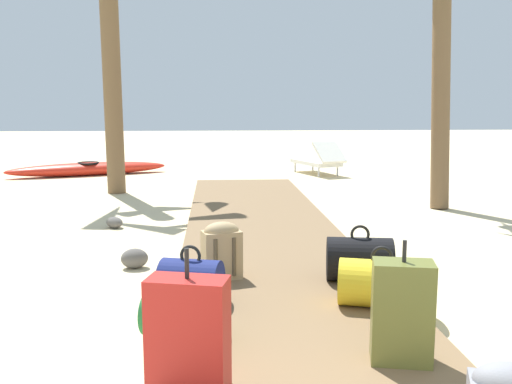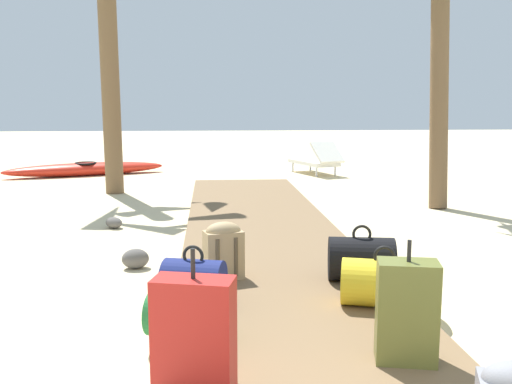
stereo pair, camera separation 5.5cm
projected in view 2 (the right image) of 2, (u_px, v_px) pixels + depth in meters
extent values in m
plane|color=beige|center=(279.00, 276.00, 5.29)|extent=(60.00, 60.00, 0.00)
cube|color=brown|center=(267.00, 244.00, 6.31)|extent=(1.84, 10.47, 0.08)
cylinder|color=gold|center=(384.00, 283.00, 4.23)|extent=(0.69, 0.52, 0.35)
torus|color=black|center=(385.00, 256.00, 4.20)|extent=(0.16, 0.07, 0.16)
cube|color=tan|center=(223.00, 255.00, 4.92)|extent=(0.37, 0.28, 0.42)
ellipsoid|color=tan|center=(223.00, 231.00, 4.89)|extent=(0.35, 0.27, 0.16)
cylinder|color=brown|center=(218.00, 259.00, 4.80)|extent=(0.04, 0.04, 0.33)
cylinder|color=brown|center=(236.00, 257.00, 4.85)|extent=(0.04, 0.04, 0.33)
cylinder|color=#237538|center=(186.00, 315.00, 3.68)|extent=(0.55, 0.42, 0.29)
torus|color=black|center=(185.00, 289.00, 3.65)|extent=(0.16, 0.07, 0.16)
cylinder|color=black|center=(361.00, 259.00, 4.86)|extent=(0.61, 0.46, 0.38)
torus|color=black|center=(362.00, 234.00, 4.83)|extent=(0.17, 0.05, 0.16)
cylinder|color=navy|center=(194.00, 282.00, 4.28)|extent=(0.53, 0.45, 0.35)
torus|color=black|center=(193.00, 256.00, 4.25)|extent=(0.16, 0.07, 0.16)
cube|color=red|center=(194.00, 335.00, 2.97)|extent=(0.46, 0.30, 0.61)
cylinder|color=black|center=(193.00, 264.00, 2.91)|extent=(0.02, 0.02, 0.16)
cube|color=olive|center=(407.00, 312.00, 3.31)|extent=(0.39, 0.28, 0.60)
cylinder|color=black|center=(409.00, 251.00, 3.25)|extent=(0.02, 0.02, 0.13)
cylinder|color=brown|center=(110.00, 72.00, 9.84)|extent=(0.32, 0.47, 4.29)
cylinder|color=brown|center=(439.00, 76.00, 8.61)|extent=(0.27, 0.64, 4.02)
cube|color=white|center=(313.00, 162.00, 13.08)|extent=(1.03, 1.52, 0.08)
cube|color=white|center=(327.00, 152.00, 12.50)|extent=(0.74, 0.71, 0.45)
cylinder|color=silver|center=(293.00, 167.00, 13.51)|extent=(0.04, 0.04, 0.22)
cylinder|color=silver|center=(310.00, 166.00, 13.71)|extent=(0.04, 0.04, 0.22)
cylinder|color=silver|center=(317.00, 172.00, 12.50)|extent=(0.04, 0.04, 0.22)
cylinder|color=silver|center=(335.00, 171.00, 12.70)|extent=(0.04, 0.04, 0.22)
ellipsoid|color=red|center=(86.00, 169.00, 12.76)|extent=(3.51, 1.79, 0.29)
torus|color=black|center=(86.00, 163.00, 12.74)|extent=(0.63, 0.63, 0.05)
ellipsoid|color=#5B5651|center=(135.00, 259.00, 5.51)|extent=(0.28, 0.23, 0.19)
ellipsoid|color=#5B5651|center=(114.00, 223.00, 7.31)|extent=(0.31, 0.31, 0.14)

